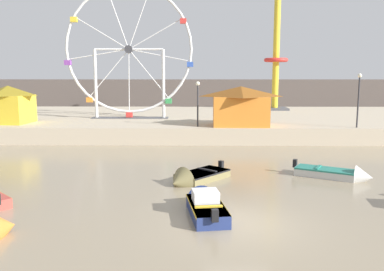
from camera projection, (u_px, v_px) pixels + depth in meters
name	position (u px, v px, depth m)	size (l,w,h in m)	color
ground_plane	(239.00, 224.00, 15.09)	(240.00, 240.00, 0.00)	gray
quay_promenade	(213.00, 122.00, 40.90)	(110.00, 19.82, 1.30)	#B7A88E
distant_town_skyline	(208.00, 94.00, 61.29)	(140.00, 3.00, 4.40)	#564C47
motorboat_pale_grey	(338.00, 174.00, 21.59)	(3.95, 2.85, 1.12)	silver
motorboat_olive_wood	(193.00, 178.00, 20.84)	(3.46, 3.65, 1.38)	olive
motorboat_navy_blue	(204.00, 204.00, 16.47)	(1.76, 4.00, 1.27)	navy
ferris_wheel_white_frame	(129.00, 52.00, 37.09)	(11.61, 1.20, 11.94)	silver
drop_tower_yellow_tower	(276.00, 57.00, 45.67)	(2.80, 2.80, 14.20)	gold
carnival_booth_yellow_awning	(9.00, 104.00, 34.17)	(3.93, 3.61, 3.10)	yellow
carnival_booth_orange_canopy	(241.00, 105.00, 32.56)	(4.78, 3.37, 3.09)	orange
promenade_lamp_near	(198.00, 97.00, 31.85)	(0.32, 0.32, 3.49)	#2D2D33
promenade_lamp_far	(359.00, 93.00, 31.21)	(0.32, 0.32, 4.10)	#2D2D33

